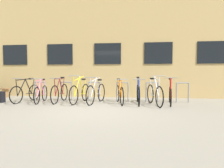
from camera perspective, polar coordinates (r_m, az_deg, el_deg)
ground_plane at (r=5.82m, az=-5.72°, el=-8.15°), size 42.00×42.00×0.00m
storefront_building at (r=11.61m, az=0.37°, el=14.91°), size 28.00×5.09×7.00m
bike_rack at (r=7.58m, az=-1.23°, el=-1.80°), size 6.51×0.05×0.81m
bicycle_red at (r=7.20m, az=17.83°, el=-3.13°), size 0.45×1.65×1.04m
bicycle_maroon at (r=7.65m, az=-16.07°, el=-2.54°), size 0.44×1.71×1.04m
bicycle_blue at (r=7.05m, az=8.23°, el=-2.94°), size 0.44×1.82×1.05m
bicycle_white at (r=6.88m, az=13.20°, el=-3.06°), size 0.52×1.71×1.11m
bicycle_yellow at (r=7.33m, az=-10.01°, el=-2.68°), size 0.45×1.81×1.11m
bicycle_silver at (r=7.15m, az=-4.96°, el=-2.78°), size 0.52×1.82×1.05m
bicycle_orange at (r=7.08m, az=2.40°, el=-3.00°), size 0.54×1.68×0.97m
bicycle_black at (r=8.26m, az=-25.43°, el=-2.41°), size 0.44×1.72×1.00m
bicycle_pink at (r=7.87m, az=-21.42°, el=-2.67°), size 0.45×1.61×0.99m
backpack at (r=8.53m, az=-31.52°, el=-3.49°), size 0.33×0.28×0.44m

